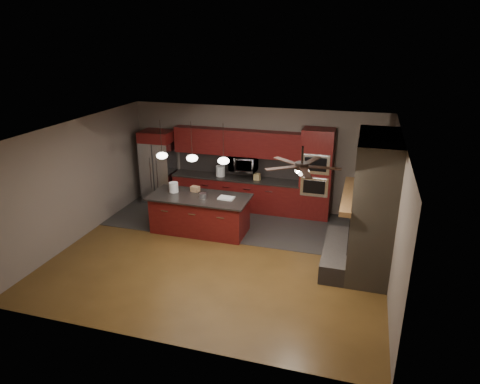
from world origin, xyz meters
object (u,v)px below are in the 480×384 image
(paint_can, at_px, (203,196))
(white_bucket, at_px, (174,187))
(cardboard_box, at_px, (195,189))
(microwave, at_px, (243,163))
(refrigerator, at_px, (159,167))
(kitchen_island, at_px, (200,214))
(counter_bucket, at_px, (220,171))
(paint_tray, at_px, (226,198))
(counter_box, at_px, (257,177))
(oven_tower, at_px, (316,174))

(paint_can, bearing_deg, white_bucket, 168.40)
(paint_can, height_order, cardboard_box, cardboard_box)
(microwave, bearing_deg, cardboard_box, -120.00)
(refrigerator, height_order, paint_can, refrigerator)
(kitchen_island, xyz_separation_m, counter_bucket, (-0.04, 1.69, 0.58))
(white_bucket, distance_m, paint_can, 0.86)
(kitchen_island, bearing_deg, paint_can, -29.97)
(paint_tray, distance_m, counter_bucket, 1.80)
(white_bucket, xyz_separation_m, paint_tray, (1.39, -0.07, -0.10))
(white_bucket, bearing_deg, counter_box, 41.40)
(white_bucket, xyz_separation_m, paint_can, (0.84, -0.17, -0.07))
(white_bucket, bearing_deg, refrigerator, 127.43)
(kitchen_island, bearing_deg, refrigerator, 139.34)
(kitchen_island, bearing_deg, cardboard_box, 127.42)
(microwave, relative_size, kitchen_island, 0.30)
(microwave, bearing_deg, counter_box, -13.64)
(paint_tray, xyz_separation_m, cardboard_box, (-0.90, 0.26, 0.05))
(counter_bucket, bearing_deg, cardboard_box, -97.67)
(oven_tower, distance_m, paint_can, 3.03)
(paint_tray, bearing_deg, white_bucket, 179.70)
(oven_tower, bearing_deg, white_bucket, -154.48)
(microwave, distance_m, counter_box, 0.53)
(kitchen_island, distance_m, paint_tray, 0.83)
(oven_tower, relative_size, paint_can, 13.93)
(oven_tower, relative_size, cardboard_box, 11.59)
(paint_can, xyz_separation_m, paint_tray, (0.56, 0.10, -0.04))
(cardboard_box, bearing_deg, paint_can, -35.13)
(refrigerator, bearing_deg, paint_can, -40.14)
(refrigerator, relative_size, paint_can, 12.12)
(cardboard_box, bearing_deg, white_bucket, -147.55)
(counter_box, bearing_deg, refrigerator, -171.79)
(paint_can, bearing_deg, cardboard_box, 133.41)
(white_bucket, distance_m, counter_bucket, 1.72)
(microwave, relative_size, white_bucket, 2.97)
(paint_can, bearing_deg, paint_tray, 10.36)
(oven_tower, distance_m, cardboard_box, 3.14)
(counter_box, bearing_deg, counter_bucket, -175.11)
(paint_can, bearing_deg, oven_tower, 35.32)
(counter_bucket, bearing_deg, microwave, 4.42)
(kitchen_island, distance_m, counter_box, 2.00)
(white_bucket, height_order, counter_bucket, counter_bucket)
(paint_can, height_order, counter_box, counter_box)
(counter_box, bearing_deg, white_bucket, -131.00)
(white_bucket, bearing_deg, counter_bucket, 66.72)
(microwave, distance_m, cardboard_box, 1.70)
(paint_can, xyz_separation_m, counter_box, (0.91, 1.71, 0.01))
(paint_can, height_order, paint_tray, paint_can)
(oven_tower, relative_size, white_bucket, 9.66)
(cardboard_box, height_order, counter_bucket, counter_bucket)
(white_bucket, height_order, cardboard_box, white_bucket)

